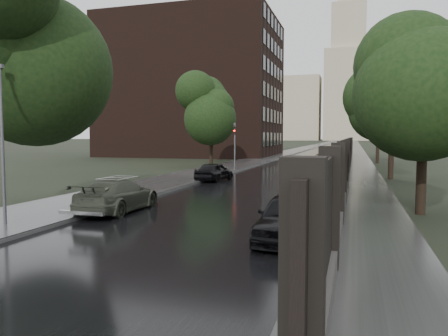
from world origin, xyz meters
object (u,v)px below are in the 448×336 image
at_px(tree_right_a, 425,80).
at_px(car_right_near, 289,217).
at_px(volga_sedan, 118,195).
at_px(lamp_post, 2,144).
at_px(car_right_far, 324,163).
at_px(tree_right_b, 393,106).
at_px(tree_right_c, 378,117).
at_px(traffic_light, 235,142).
at_px(tree_left_far, 211,112).
at_px(hatchback_left, 214,172).

bearing_deg(tree_right_a, car_right_near, -126.61).
xyz_separation_m(volga_sedan, car_right_near, (7.00, -2.79, 0.03)).
height_order(lamp_post, car_right_far, lamp_post).
xyz_separation_m(tree_right_b, tree_right_c, (0.00, 18.00, 0.00)).
bearing_deg(volga_sedan, traffic_light, -88.86).
relative_size(tree_right_b, car_right_near, 1.80).
distance_m(tree_left_far, volga_sedan, 25.54).
height_order(tree_left_far, tree_right_a, tree_left_far).
bearing_deg(hatchback_left, tree_left_far, -63.63).
height_order(car_right_near, car_right_far, car_right_far).
distance_m(tree_right_b, lamp_post, 24.33).
xyz_separation_m(lamp_post, car_right_far, (8.16, 24.89, -1.93)).
relative_size(traffic_light, hatchback_left, 1.11).
bearing_deg(tree_right_a, tree_right_c, 90.00).
relative_size(tree_left_far, traffic_light, 1.85).
relative_size(tree_right_a, lamp_post, 1.37).
height_order(tree_left_far, tree_right_c, tree_left_far).
relative_size(tree_right_b, tree_right_c, 1.00).
bearing_deg(tree_left_far, car_right_far, -18.54).
distance_m(tree_right_b, volga_sedan, 20.54).
relative_size(tree_left_far, volga_sedan, 1.70).
distance_m(volga_sedan, car_right_far, 22.06).
bearing_deg(tree_right_a, hatchback_left, 139.90).
bearing_deg(car_right_far, tree_right_b, -37.62).
height_order(tree_right_b, tree_right_c, same).
distance_m(tree_right_a, hatchback_left, 15.15).
relative_size(tree_left_far, car_right_far, 1.39).
distance_m(lamp_post, car_right_far, 26.27).
relative_size(tree_right_b, volga_sedan, 1.61).
relative_size(lamp_post, car_right_near, 1.31).
bearing_deg(car_right_near, volga_sedan, 159.30).
bearing_deg(hatchback_left, car_right_far, -117.90).
bearing_deg(volga_sedan, car_right_far, -107.63).
height_order(tree_left_far, car_right_near, tree_left_far).
bearing_deg(tree_right_a, traffic_light, 124.77).
distance_m(traffic_light, volga_sedan, 19.82).
bearing_deg(volga_sedan, car_right_near, 157.40).
xyz_separation_m(tree_right_a, volga_sedan, (-11.10, -2.73, -4.32)).
relative_size(tree_left_far, tree_right_c, 1.05).
relative_size(tree_left_far, hatchback_left, 2.06).
relative_size(lamp_post, car_right_far, 0.96).
height_order(traffic_light, car_right_near, traffic_light).
height_order(tree_right_b, car_right_near, tree_right_b).
height_order(volga_sedan, hatchback_left, volga_sedan).
bearing_deg(traffic_light, volga_sedan, -87.97).
xyz_separation_m(tree_left_far, tree_right_a, (15.50, -22.00, -0.29)).
distance_m(tree_left_far, traffic_light, 6.84).
distance_m(lamp_post, car_right_near, 9.08).
bearing_deg(traffic_light, hatchback_left, -84.77).
relative_size(tree_right_b, hatchback_left, 1.95).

